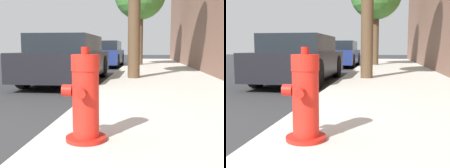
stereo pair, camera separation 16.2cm
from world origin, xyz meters
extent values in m
cube|color=beige|center=(3.13, 0.00, 0.07)|extent=(2.96, 40.00, 0.14)
cylinder|color=red|center=(2.13, 0.04, 0.16)|extent=(0.36, 0.36, 0.04)
cylinder|color=red|center=(2.13, 0.04, 0.47)|extent=(0.23, 0.23, 0.58)
cylinder|color=red|center=(2.13, 0.04, 0.83)|extent=(0.24, 0.24, 0.14)
cylinder|color=red|center=(2.13, 0.04, 0.93)|extent=(0.07, 0.07, 0.06)
cylinder|color=red|center=(2.13, -0.11, 0.58)|extent=(0.08, 0.07, 0.08)
cylinder|color=red|center=(2.13, 0.19, 0.58)|extent=(0.08, 0.07, 0.08)
cylinder|color=red|center=(1.97, 0.04, 0.58)|extent=(0.09, 0.10, 0.10)
cube|color=black|center=(0.52, 5.45, 0.52)|extent=(1.66, 4.53, 0.65)
cube|color=black|center=(0.52, 5.27, 1.08)|extent=(1.53, 2.49, 0.45)
cylinder|color=black|center=(-0.23, 6.86, 0.36)|extent=(0.20, 0.72, 0.72)
cylinder|color=black|center=(1.27, 6.86, 0.36)|extent=(0.20, 0.72, 0.72)
cylinder|color=black|center=(-0.23, 4.05, 0.36)|extent=(0.20, 0.72, 0.72)
cylinder|color=black|center=(1.27, 4.05, 0.36)|extent=(0.20, 0.72, 0.72)
cube|color=navy|center=(0.56, 12.35, 0.53)|extent=(1.72, 4.38, 0.67)
cube|color=black|center=(0.56, 12.17, 1.09)|extent=(1.58, 2.41, 0.46)
cylinder|color=black|center=(-0.22, 13.71, 0.35)|extent=(0.20, 0.69, 0.69)
cylinder|color=black|center=(1.34, 13.71, 0.35)|extent=(0.20, 0.69, 0.69)
cylinder|color=black|center=(-0.22, 10.99, 0.35)|extent=(0.20, 0.69, 0.69)
cylinder|color=black|center=(1.34, 10.99, 0.35)|extent=(0.20, 0.69, 0.69)
cylinder|color=brown|center=(2.34, 5.40, 1.80)|extent=(0.33, 0.33, 3.31)
cylinder|color=brown|center=(2.38, 11.85, 1.47)|extent=(0.34, 0.34, 2.65)
camera|label=1|loc=(2.63, -2.30, 0.94)|focal=45.00mm
camera|label=2|loc=(2.79, -2.28, 0.94)|focal=45.00mm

